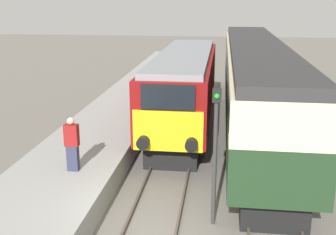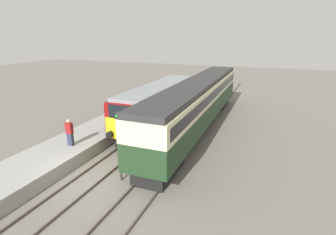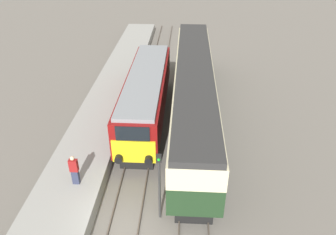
{
  "view_description": "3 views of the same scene",
  "coord_description": "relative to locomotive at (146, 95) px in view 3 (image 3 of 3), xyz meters",
  "views": [
    {
      "loc": [
        1.81,
        -10.11,
        6.28
      ],
      "look_at": [
        0.0,
        3.84,
        2.23
      ],
      "focal_mm": 45.0,
      "sensor_mm": 36.0,
      "label": 1
    },
    {
      "loc": [
        8.9,
        -10.32,
        7.75
      ],
      "look_at": [
        1.7,
        7.84,
        1.6
      ],
      "focal_mm": 28.0,
      "sensor_mm": 36.0,
      "label": 2
    },
    {
      "loc": [
        2.77,
        -10.77,
        12.96
      ],
      "look_at": [
        1.7,
        7.84,
        1.6
      ],
      "focal_mm": 35.0,
      "sensor_mm": 36.0,
      "label": 3
    }
  ],
  "objects": [
    {
      "name": "signal_post",
      "position": [
        1.7,
        -9.38,
        0.3
      ],
      "size": [
        0.24,
        0.28,
        3.96
      ],
      "color": "#333333",
      "rests_on": "ground_plane"
    },
    {
      "name": "rails_near_track",
      "position": [
        0.0,
        -5.12,
        -1.98
      ],
      "size": [
        1.51,
        60.0,
        0.14
      ],
      "color": "#4C4238",
      "rests_on": "ground_plane"
    },
    {
      "name": "person_on_platform",
      "position": [
        -2.87,
        -8.04,
        -0.32
      ],
      "size": [
        0.44,
        0.26,
        1.79
      ],
      "color": "#2D334C",
      "rests_on": "platform_left"
    },
    {
      "name": "rails_far_track",
      "position": [
        3.4,
        -5.12,
        -1.98
      ],
      "size": [
        1.5,
        60.0,
        0.14
      ],
      "color": "#4C4238",
      "rests_on": "ground_plane"
    },
    {
      "name": "passenger_carriage",
      "position": [
        3.4,
        0.44,
        0.5
      ],
      "size": [
        2.75,
        21.11,
        4.19
      ],
      "color": "black",
      "rests_on": "ground_plane"
    },
    {
      "name": "locomotive",
      "position": [
        0.0,
        0.0,
        0.0
      ],
      "size": [
        2.7,
        13.06,
        3.69
      ],
      "color": "black",
      "rests_on": "ground_plane"
    },
    {
      "name": "platform_left",
      "position": [
        -3.3,
        -2.12,
        -1.63
      ],
      "size": [
        3.5,
        50.0,
        0.84
      ],
      "color": "gray",
      "rests_on": "ground_plane"
    },
    {
      "name": "ground_plane",
      "position": [
        0.0,
        -10.12,
        -2.05
      ],
      "size": [
        120.0,
        120.0,
        0.0
      ],
      "primitive_type": "plane",
      "color": "slate"
    }
  ]
}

